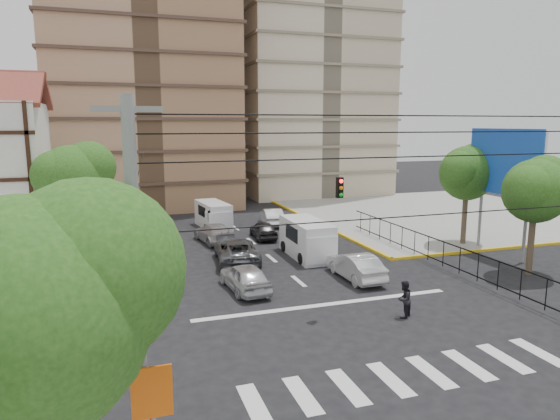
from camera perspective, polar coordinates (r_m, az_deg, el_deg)
name	(u,v)px	position (r m, az deg, el deg)	size (l,w,h in m)	color
ground	(337,313)	(23.41, 6.53, -11.67)	(160.00, 160.00, 0.00)	black
sidewalk_ne	(439,213)	(50.08, 17.73, -0.38)	(26.00, 26.00, 0.15)	gray
crosswalk_stripes	(411,375)	(18.64, 14.71, -17.81)	(12.00, 2.40, 0.01)	silver
stop_line	(326,304)	(24.43, 5.33, -10.70)	(13.00, 0.40, 0.01)	silver
park_fence	(442,269)	(31.53, 18.07, -6.40)	(0.10, 22.50, 1.66)	black
billboard	(505,164)	(35.10, 24.34, 4.79)	(0.36, 6.20, 8.10)	slate
tree_sw_near	(32,305)	(10.37, -26.53, -9.73)	(5.63, 4.60, 7.57)	#473828
tree_park_a	(537,188)	(31.40, 27.28, 2.26)	(4.41, 3.60, 6.83)	#473828
tree_park_c	(468,171)	(37.18, 20.71, 4.24)	(4.65, 3.80, 7.25)	#473828
tree_tudor	(73,175)	(35.96, -22.54, 3.76)	(5.39, 4.40, 7.43)	#473828
traffic_light_nw	(147,225)	(28.07, -15.00, -1.68)	(0.28, 0.22, 4.40)	black
traffic_light_hanging	(362,191)	(20.15, 9.30, 2.14)	(18.00, 9.12, 0.92)	black
utility_pole_sw	(137,302)	(11.35, -15.99, -10.07)	(1.40, 0.28, 9.00)	slate
district_sign	(152,405)	(12.12, -14.37, -20.74)	(0.90, 0.12, 3.20)	slate
van_right_lane	(308,240)	(32.23, 3.25, -3.45)	(2.21, 5.29, 2.38)	silver
van_left_lane	(214,216)	(41.56, -7.57, -0.67)	(2.40, 4.93, 2.13)	silver
car_silver_front_left	(245,277)	(26.10, -4.04, -7.64)	(1.72, 4.28, 1.46)	silver
car_white_front_right	(355,266)	(28.22, 8.62, -6.34)	(1.58, 4.52, 1.49)	silver
car_grey_mid_left	(236,251)	(31.28, -5.00, -4.65)	(2.49, 5.41, 1.50)	#55585C
car_silver_rear_left	(214,233)	(36.65, -7.50, -2.61)	(1.98, 4.86, 1.41)	#B2B2B7
car_darkgrey_mid_right	(263,230)	(37.62, -1.91, -2.28)	(1.55, 3.86, 1.31)	#262528
car_white_rear_right	(272,217)	(42.55, -0.95, -0.77)	(1.53, 4.38, 1.44)	silver
pedestrian_crosswalk	(404,299)	(23.23, 13.99, -9.86)	(0.82, 0.64, 1.69)	black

